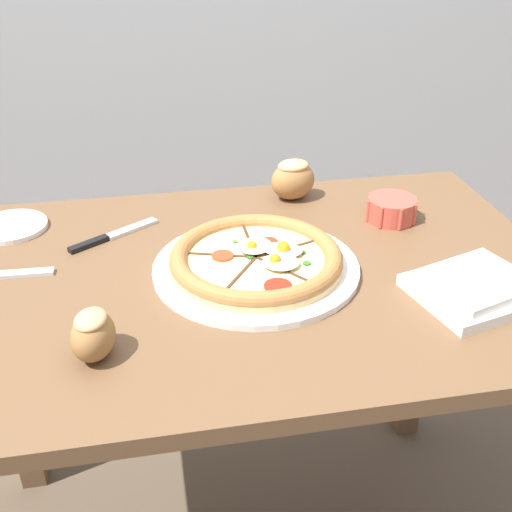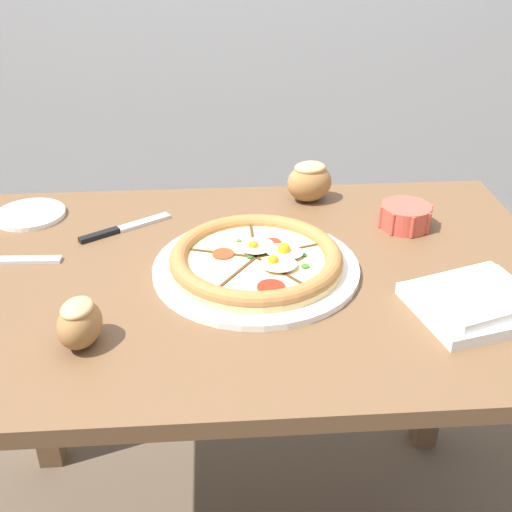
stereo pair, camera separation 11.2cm
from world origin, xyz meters
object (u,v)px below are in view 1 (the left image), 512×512
at_px(side_saucer, 11,227).
at_px(ramekin_bowl, 392,208).
at_px(dining_table, 246,332).
at_px(napkin_folded, 476,287).
at_px(pizza, 256,261).
at_px(bread_piece_near, 93,334).
at_px(bread_piece_mid, 293,179).
at_px(knife_main, 113,235).

bearing_deg(side_saucer, ramekin_bowl, -7.41).
xyz_separation_m(dining_table, napkin_folded, (0.36, -0.15, 0.15)).
xyz_separation_m(pizza, ramekin_bowl, (0.31, 0.15, 0.00)).
bearing_deg(pizza, bread_piece_near, -144.97).
relative_size(dining_table, bread_piece_mid, 10.24).
bearing_deg(dining_table, napkin_folded, -21.91).
height_order(bread_piece_near, bread_piece_mid, bread_piece_mid).
bearing_deg(dining_table, pizza, 0.64).
xyz_separation_m(pizza, bread_piece_mid, (0.13, 0.29, 0.03)).
xyz_separation_m(dining_table, bread_piece_near, (-0.25, -0.19, 0.17)).
distance_m(pizza, side_saucer, 0.52).
bearing_deg(side_saucer, knife_main, -20.06).
bearing_deg(ramekin_bowl, pizza, -154.03).
relative_size(napkin_folded, bread_piece_mid, 2.10).
distance_m(dining_table, bread_piece_mid, 0.37).
relative_size(bread_piece_near, knife_main, 0.55).
distance_m(pizza, knife_main, 0.31).
distance_m(napkin_folded, knife_main, 0.67).
relative_size(ramekin_bowl, knife_main, 0.62).
bearing_deg(dining_table, knife_main, 142.63).
height_order(dining_table, bread_piece_mid, bread_piece_mid).
bearing_deg(bread_piece_near, bread_piece_mid, 49.63).
bearing_deg(bread_piece_mid, ramekin_bowl, -38.47).
xyz_separation_m(pizza, side_saucer, (-0.45, 0.25, -0.02)).
relative_size(napkin_folded, side_saucer, 1.63).
height_order(knife_main, side_saucer, same).
xyz_separation_m(napkin_folded, bread_piece_near, (-0.62, -0.04, 0.02)).
distance_m(dining_table, bread_piece_near, 0.36).
bearing_deg(bread_piece_mid, pizza, -115.04).
relative_size(dining_table, side_saucer, 7.94).
bearing_deg(ramekin_bowl, bread_piece_mid, 141.53).
distance_m(ramekin_bowl, napkin_folded, 0.30).
bearing_deg(dining_table, ramekin_bowl, 24.57).
distance_m(bread_piece_near, knife_main, 0.37).
distance_m(dining_table, ramekin_bowl, 0.39).
distance_m(napkin_folded, bread_piece_mid, 0.48).
bearing_deg(bread_piece_mid, dining_table, -118.28).
xyz_separation_m(napkin_folded, side_saucer, (-0.79, 0.39, -0.01)).
bearing_deg(ramekin_bowl, bread_piece_near, -149.57).
bearing_deg(side_saucer, pizza, -28.86).
relative_size(ramekin_bowl, side_saucer, 0.75).
relative_size(bread_piece_near, bread_piece_mid, 0.87).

